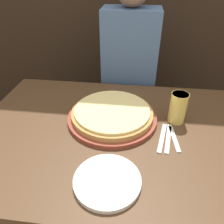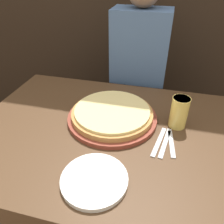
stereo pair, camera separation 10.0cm
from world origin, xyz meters
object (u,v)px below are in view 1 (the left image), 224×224
fork (162,138)px  dinner_plate (107,181)px  diner_person (128,87)px  pizza_on_board (112,114)px  beer_glass (178,107)px  dinner_knife (168,138)px  spoon (174,139)px

fork → dinner_plate: bearing=-128.3°
dinner_plate → diner_person: (0.02, 0.85, -0.10)m
pizza_on_board → beer_glass: bearing=4.6°
beer_glass → dinner_knife: beer_glass is taller
dinner_knife → diner_person: bearing=108.5°
pizza_on_board → dinner_knife: (0.25, -0.11, -0.02)m
beer_glass → dinner_plate: bearing=-124.9°
dinner_plate → diner_person: 0.85m
pizza_on_board → diner_person: diner_person is taller
spoon → diner_person: bearing=110.6°
dinner_plate → dinner_knife: size_ratio=1.21×
dinner_plate → diner_person: bearing=88.7°
pizza_on_board → diner_person: 0.51m
dinner_plate → spoon: dinner_plate is taller
dinner_plate → fork: dinner_plate is taller
spoon → fork: bearing=180.0°
spoon → diner_person: 0.65m
spoon → pizza_on_board: bearing=158.7°
beer_glass → dinner_plate: size_ratio=0.63×
pizza_on_board → beer_glass: 0.30m
pizza_on_board → spoon: pizza_on_board is taller
dinner_knife → spoon: bearing=0.0°
beer_glass → dinner_knife: 0.16m
dinner_plate → beer_glass: bearing=55.1°
beer_glass → dinner_plate: 0.47m
spoon → diner_person: (-0.23, 0.60, -0.09)m
dinner_knife → diner_person: 0.64m
fork → diner_person: bearing=106.3°
dinner_knife → diner_person: (-0.20, 0.60, -0.09)m
pizza_on_board → dinner_knife: bearing=-23.2°
fork → spoon: bearing=0.0°
dinner_plate → dinner_knife: bearing=48.3°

